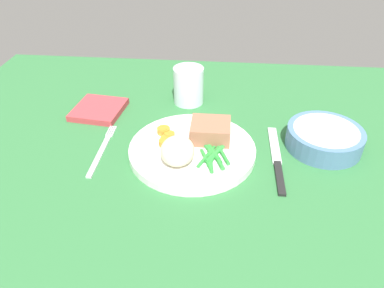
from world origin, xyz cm
name	(u,v)px	position (x,y,z in cm)	size (l,w,h in cm)	color
dining_table	(201,158)	(0.00, 0.00, 1.00)	(120.00, 90.00, 2.00)	#2D6B38
dinner_plate	(192,152)	(-1.71, -0.48, 2.80)	(24.22, 24.22, 1.60)	white
meat_portion	(210,131)	(1.56, 3.34, 5.33)	(7.65, 6.92, 3.45)	#936047
mashed_potatoes	(177,151)	(-3.89, -4.84, 6.09)	(6.09, 6.67, 4.97)	beige
carrot_slices	(165,135)	(-7.37, 2.65, 4.14)	(3.71, 6.59, 1.26)	orange
green_beans	(214,154)	(2.48, -2.34, 3.98)	(6.01, 10.08, 0.89)	#2D8C38
fork	(102,150)	(-19.34, -0.74, 2.20)	(1.44, 16.60, 0.40)	silver
knife	(277,160)	(14.34, -0.76, 2.20)	(1.70, 20.50, 0.64)	black
water_glass	(189,88)	(-4.43, 20.31, 5.76)	(6.98, 6.98, 8.60)	silver
salad_bowl	(325,137)	(23.79, 4.58, 4.27)	(14.62, 14.62, 4.03)	#4C7299
napkin	(99,109)	(-24.31, 13.64, 2.69)	(10.52, 10.84, 1.37)	#B2383D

